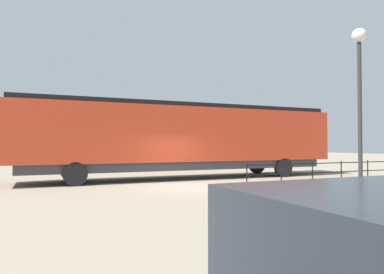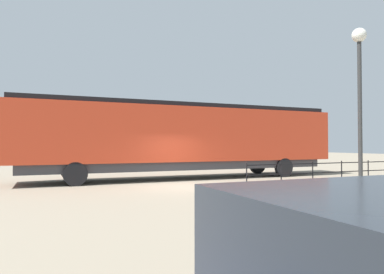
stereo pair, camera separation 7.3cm
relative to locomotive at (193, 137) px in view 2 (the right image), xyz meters
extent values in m
plane|color=gray|center=(3.44, -1.86, -2.32)|extent=(120.00, 120.00, 0.00)
cube|color=red|center=(0.00, -0.63, 0.13)|extent=(3.05, 18.23, 2.90)
cube|color=black|center=(0.00, 7.02, -0.31)|extent=(2.93, 2.94, 2.03)
cube|color=black|center=(0.00, -0.63, 1.70)|extent=(2.75, 17.50, 0.24)
cube|color=#38383D|center=(0.00, -0.63, -1.55)|extent=(2.75, 16.77, 0.45)
cylinder|color=black|center=(-1.38, 5.20, -1.77)|extent=(0.30, 1.10, 1.10)
cylinder|color=black|center=(1.38, 5.20, -1.77)|extent=(0.30, 1.10, 1.10)
cylinder|color=black|center=(-1.38, -6.46, -1.77)|extent=(0.30, 1.10, 1.10)
cylinder|color=black|center=(1.38, -6.46, -1.77)|extent=(0.30, 1.10, 1.10)
cylinder|color=#2D2D2D|center=(8.08, 3.71, 0.71)|extent=(0.16, 0.16, 6.08)
sphere|color=silver|center=(8.08, 3.71, 3.92)|extent=(0.56, 0.56, 0.56)
cube|color=black|center=(5.82, 5.08, -1.28)|extent=(0.04, 10.37, 0.04)
cube|color=black|center=(5.82, 5.08, -1.70)|extent=(0.04, 10.37, 0.04)
cylinder|color=black|center=(5.82, -0.11, -1.76)|extent=(0.05, 0.05, 1.13)
cylinder|color=black|center=(5.82, 1.62, -1.76)|extent=(0.05, 0.05, 1.13)
cylinder|color=black|center=(5.82, 3.35, -1.76)|extent=(0.05, 0.05, 1.13)
cylinder|color=black|center=(5.82, 5.08, -1.76)|extent=(0.05, 0.05, 1.13)
cylinder|color=black|center=(5.82, 6.81, -1.76)|extent=(0.05, 0.05, 1.13)
camera|label=1|loc=(18.05, -7.81, -0.45)|focal=32.48mm
camera|label=2|loc=(18.08, -7.74, -0.45)|focal=32.48mm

